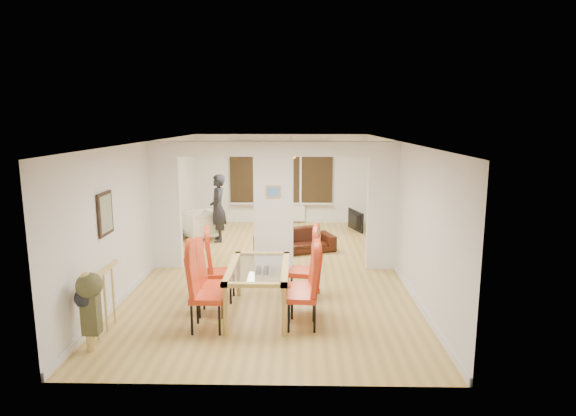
{
  "coord_description": "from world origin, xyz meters",
  "views": [
    {
      "loc": [
        0.49,
        -9.59,
        3.03
      ],
      "look_at": [
        0.28,
        0.6,
        1.14
      ],
      "focal_mm": 30.0,
      "sensor_mm": 36.0,
      "label": 1
    }
  ],
  "objects_px": {
    "dining_chair_lc": "(221,268)",
    "dining_chair_rc": "(303,267)",
    "sofa": "(295,241)",
    "television": "(352,220)",
    "dining_chair_ra": "(302,291)",
    "dining_chair_rb": "(303,282)",
    "coffee_table": "(283,234)",
    "dining_table": "(259,290)",
    "armchair": "(201,225)",
    "dining_chair_lb": "(212,281)",
    "bowl": "(276,228)",
    "person": "(218,208)",
    "bottle": "(288,224)",
    "dining_chair_la": "(207,291)"
  },
  "relations": [
    {
      "from": "dining_chair_lb",
      "to": "bowl",
      "type": "distance_m",
      "value": 5.04
    },
    {
      "from": "person",
      "to": "bottle",
      "type": "relative_size",
      "value": 6.18
    },
    {
      "from": "dining_chair_rc",
      "to": "armchair",
      "type": "relative_size",
      "value": 1.45
    },
    {
      "from": "dining_chair_rb",
      "to": "armchair",
      "type": "bearing_deg",
      "value": 105.56
    },
    {
      "from": "dining_chair_rb",
      "to": "armchair",
      "type": "height_order",
      "value": "dining_chair_rb"
    },
    {
      "from": "dining_chair_lc",
      "to": "sofa",
      "type": "xyz_separation_m",
      "value": [
        1.23,
        3.03,
        -0.3
      ]
    },
    {
      "from": "sofa",
      "to": "television",
      "type": "relative_size",
      "value": 1.9
    },
    {
      "from": "sofa",
      "to": "coffee_table",
      "type": "height_order",
      "value": "sofa"
    },
    {
      "from": "bowl",
      "to": "coffee_table",
      "type": "bearing_deg",
      "value": -19.78
    },
    {
      "from": "dining_chair_rb",
      "to": "television",
      "type": "relative_size",
      "value": 1.12
    },
    {
      "from": "person",
      "to": "bowl",
      "type": "height_order",
      "value": "person"
    },
    {
      "from": "dining_chair_ra",
      "to": "person",
      "type": "xyz_separation_m",
      "value": [
        -2.05,
        5.07,
        0.28
      ]
    },
    {
      "from": "sofa",
      "to": "television",
      "type": "height_order",
      "value": "television"
    },
    {
      "from": "dining_table",
      "to": "dining_chair_lb",
      "type": "height_order",
      "value": "dining_chair_lb"
    },
    {
      "from": "dining_table",
      "to": "television",
      "type": "relative_size",
      "value": 1.74
    },
    {
      "from": "dining_chair_rc",
      "to": "bottle",
      "type": "xyz_separation_m",
      "value": [
        -0.34,
        4.31,
        -0.21
      ]
    },
    {
      "from": "sofa",
      "to": "coffee_table",
      "type": "distance_m",
      "value": 1.33
    },
    {
      "from": "dining_chair_lb",
      "to": "bottle",
      "type": "distance_m",
      "value": 5.08
    },
    {
      "from": "dining_chair_lb",
      "to": "bowl",
      "type": "height_order",
      "value": "dining_chair_lb"
    },
    {
      "from": "dining_chair_lc",
      "to": "armchair",
      "type": "distance_m",
      "value": 4.44
    },
    {
      "from": "dining_chair_ra",
      "to": "dining_chair_lc",
      "type": "bearing_deg",
      "value": 145.56
    },
    {
      "from": "dining_chair_ra",
      "to": "sofa",
      "type": "relative_size",
      "value": 0.62
    },
    {
      "from": "armchair",
      "to": "sofa",
      "type": "bearing_deg",
      "value": 28.03
    },
    {
      "from": "television",
      "to": "bowl",
      "type": "relative_size",
      "value": 4.48
    },
    {
      "from": "dining_chair_la",
      "to": "dining_chair_rc",
      "type": "bearing_deg",
      "value": 40.82
    },
    {
      "from": "dining_chair_rb",
      "to": "coffee_table",
      "type": "height_order",
      "value": "dining_chair_rb"
    },
    {
      "from": "dining_chair_lb",
      "to": "dining_table",
      "type": "bearing_deg",
      "value": 6.84
    },
    {
      "from": "dining_chair_lc",
      "to": "person",
      "type": "relative_size",
      "value": 0.67
    },
    {
      "from": "dining_chair_ra",
      "to": "dining_chair_rb",
      "type": "distance_m",
      "value": 0.45
    },
    {
      "from": "dining_chair_la",
      "to": "bowl",
      "type": "height_order",
      "value": "dining_chair_la"
    },
    {
      "from": "sofa",
      "to": "television",
      "type": "bearing_deg",
      "value": 34.24
    },
    {
      "from": "dining_chair_ra",
      "to": "coffee_table",
      "type": "bearing_deg",
      "value": 98.51
    },
    {
      "from": "sofa",
      "to": "television",
      "type": "distance_m",
      "value": 2.74
    },
    {
      "from": "dining_chair_rb",
      "to": "bottle",
      "type": "bearing_deg",
      "value": 81.59
    },
    {
      "from": "dining_chair_lc",
      "to": "dining_chair_rc",
      "type": "xyz_separation_m",
      "value": [
        1.39,
        0.05,
        0.01
      ]
    },
    {
      "from": "person",
      "to": "dining_chair_lc",
      "type": "bearing_deg",
      "value": -2.48
    },
    {
      "from": "dining_table",
      "to": "sofa",
      "type": "height_order",
      "value": "dining_table"
    },
    {
      "from": "person",
      "to": "television",
      "type": "xyz_separation_m",
      "value": [
        3.5,
        1.27,
        -0.57
      ]
    },
    {
      "from": "dining_chair_ra",
      "to": "armchair",
      "type": "distance_m",
      "value": 5.92
    },
    {
      "from": "dining_chair_rc",
      "to": "coffee_table",
      "type": "relative_size",
      "value": 1.16
    },
    {
      "from": "dining_chair_lc",
      "to": "dining_chair_rc",
      "type": "height_order",
      "value": "dining_chair_rc"
    },
    {
      "from": "dining_chair_rc",
      "to": "coffee_table",
      "type": "distance_m",
      "value": 4.31
    },
    {
      "from": "sofa",
      "to": "television",
      "type": "xyz_separation_m",
      "value": [
        1.57,
        2.24,
        0.01
      ]
    },
    {
      "from": "coffee_table",
      "to": "dining_table",
      "type": "bearing_deg",
      "value": -92.6
    },
    {
      "from": "dining_chair_rb",
      "to": "bowl",
      "type": "relative_size",
      "value": 4.99
    },
    {
      "from": "dining_chair_lc",
      "to": "dining_chair_ra",
      "type": "height_order",
      "value": "dining_chair_ra"
    },
    {
      "from": "coffee_table",
      "to": "dining_chair_lb",
      "type": "bearing_deg",
      "value": -100.91
    },
    {
      "from": "dining_chair_ra",
      "to": "television",
      "type": "bearing_deg",
      "value": 80.9
    },
    {
      "from": "dining_chair_lc",
      "to": "bottle",
      "type": "xyz_separation_m",
      "value": [
        1.05,
        4.36,
        -0.2
      ]
    },
    {
      "from": "armchair",
      "to": "person",
      "type": "distance_m",
      "value": 0.75
    }
  ]
}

